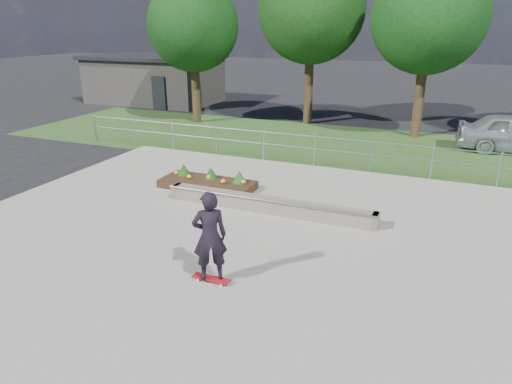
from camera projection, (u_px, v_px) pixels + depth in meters
ground at (222, 258)px, 10.23m from camera, size 120.00×120.00×0.00m
grass_verge at (336, 145)px, 19.75m from camera, size 30.00×8.00×0.02m
concrete_slab at (222, 257)px, 10.22m from camera, size 15.00×15.00×0.06m
fence at (315, 147)px, 16.45m from camera, size 20.06×0.06×1.20m
building at (155, 79)px, 30.34m from camera, size 8.40×5.40×3.00m
tree_far_left at (193, 26)px, 22.69m from camera, size 4.55×4.55×7.15m
tree_mid_left at (312, 9)px, 22.18m from camera, size 5.25×5.25×8.25m
tree_mid_right at (429, 17)px, 19.46m from camera, size 4.90×4.90×7.70m
grind_ledge at (268, 205)px, 12.53m from camera, size 6.00×0.44×0.43m
planter_bed at (208, 182)px, 14.40m from camera, size 3.00×1.20×0.61m
skateboarder at (210, 237)px, 8.83m from camera, size 0.81×0.74×1.93m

